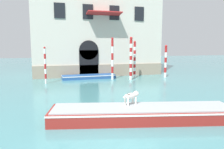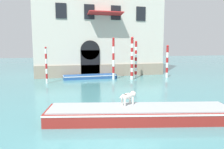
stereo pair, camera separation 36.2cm
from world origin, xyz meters
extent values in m
cube|color=beige|center=(3.98, 21.34, 8.93)|extent=(14.77, 6.00, 17.86)
cube|color=gray|center=(3.98, 18.29, 0.68)|extent=(14.77, 0.16, 1.35)
cube|color=black|center=(2.54, 18.28, 1.49)|extent=(2.11, 0.14, 2.97)
cylinder|color=black|center=(2.54, 18.28, 2.97)|extent=(2.11, 0.14, 2.11)
cube|color=black|center=(-0.46, 18.30, 7.06)|extent=(1.11, 0.10, 1.56)
cube|color=black|center=(2.50, 18.30, 7.06)|extent=(1.11, 0.10, 1.56)
cube|color=black|center=(5.45, 18.30, 7.06)|extent=(1.11, 0.10, 1.56)
cube|color=black|center=(8.41, 18.30, 7.06)|extent=(1.11, 0.10, 1.56)
cube|color=#B22323|center=(4.15, 17.64, 6.88)|extent=(3.71, 1.40, 0.29)
cube|color=maroon|center=(2.59, 3.60, 0.30)|extent=(8.76, 3.67, 0.59)
cube|color=white|center=(2.59, 3.60, 0.53)|extent=(8.80, 3.70, 0.08)
cube|color=#9EA3A8|center=(2.59, 3.60, 0.62)|extent=(8.48, 3.46, 0.06)
cylinder|color=silver|center=(2.33, 4.26, 0.83)|extent=(0.09, 0.09, 0.36)
cylinder|color=silver|center=(2.41, 4.07, 0.83)|extent=(0.09, 0.09, 0.36)
cylinder|color=silver|center=(1.87, 4.05, 0.83)|extent=(0.09, 0.09, 0.36)
cylinder|color=silver|center=(1.95, 3.87, 0.83)|extent=(0.09, 0.09, 0.36)
ellipsoid|color=silver|center=(2.14, 4.06, 1.09)|extent=(0.73, 0.53, 0.29)
ellipsoid|color=#382D23|center=(2.05, 4.02, 1.17)|extent=(0.35, 0.30, 0.10)
sphere|color=silver|center=(2.48, 4.21, 1.16)|extent=(0.27, 0.27, 0.27)
cone|color=#382D23|center=(2.45, 4.28, 1.26)|extent=(0.08, 0.08, 0.11)
cone|color=#382D23|center=(2.51, 4.14, 1.26)|extent=(0.08, 0.08, 0.11)
cylinder|color=silver|center=(1.81, 3.92, 1.13)|extent=(0.24, 0.15, 0.19)
cube|color=#234C8C|center=(2.33, 17.25, 0.19)|extent=(5.64, 1.77, 0.39)
cube|color=white|center=(2.33, 17.25, 0.33)|extent=(5.67, 1.80, 0.08)
cube|color=#9EA3A8|center=(2.33, 17.25, 0.17)|extent=(3.11, 1.28, 0.35)
cylinder|color=white|center=(10.53, 15.75, 0.27)|extent=(0.25, 0.25, 0.55)
cylinder|color=#B21E1E|center=(10.53, 15.75, 0.82)|extent=(0.25, 0.25, 0.55)
cylinder|color=white|center=(10.53, 15.75, 1.37)|extent=(0.25, 0.25, 0.55)
cylinder|color=#B21E1E|center=(10.53, 15.75, 1.91)|extent=(0.25, 0.25, 0.55)
cylinder|color=white|center=(10.53, 15.75, 2.46)|extent=(0.25, 0.25, 0.55)
cylinder|color=#B21E1E|center=(10.53, 15.75, 3.01)|extent=(0.25, 0.25, 0.55)
sphere|color=#B21E1E|center=(10.53, 15.75, 3.40)|extent=(0.27, 0.27, 0.27)
cylinder|color=white|center=(7.16, 16.38, 0.19)|extent=(0.25, 0.25, 0.37)
cylinder|color=#B21E1E|center=(7.16, 16.38, 0.56)|extent=(0.25, 0.25, 0.37)
cylinder|color=white|center=(7.16, 16.38, 0.93)|extent=(0.25, 0.25, 0.37)
cylinder|color=#B21E1E|center=(7.16, 16.38, 1.30)|extent=(0.25, 0.25, 0.37)
cylinder|color=white|center=(7.16, 16.38, 1.67)|extent=(0.25, 0.25, 0.37)
cylinder|color=#B21E1E|center=(7.16, 16.38, 2.04)|extent=(0.25, 0.25, 0.37)
cylinder|color=white|center=(7.16, 16.38, 2.41)|extent=(0.25, 0.25, 0.37)
cylinder|color=#B21E1E|center=(7.16, 16.38, 2.78)|extent=(0.25, 0.25, 0.37)
cylinder|color=white|center=(7.16, 16.38, 3.15)|extent=(0.25, 0.25, 0.37)
cylinder|color=#B21E1E|center=(7.16, 16.38, 3.52)|extent=(0.25, 0.25, 0.37)
sphere|color=#B21E1E|center=(7.16, 16.38, 3.82)|extent=(0.27, 0.27, 0.27)
cylinder|color=white|center=(4.55, 15.87, 0.34)|extent=(0.23, 0.23, 0.68)
cylinder|color=#B21E1E|center=(4.55, 15.87, 1.01)|extent=(0.23, 0.23, 0.68)
cylinder|color=white|center=(4.55, 15.87, 1.69)|extent=(0.23, 0.23, 0.68)
cylinder|color=#B21E1E|center=(4.55, 15.87, 2.37)|extent=(0.23, 0.23, 0.68)
cylinder|color=white|center=(4.55, 15.87, 3.04)|extent=(0.23, 0.23, 0.68)
cylinder|color=#B21E1E|center=(4.55, 15.87, 3.72)|extent=(0.23, 0.23, 0.68)
sphere|color=#B21E1E|center=(4.55, 15.87, 4.16)|extent=(0.24, 0.24, 0.24)
cylinder|color=white|center=(6.31, 15.22, 0.20)|extent=(0.28, 0.28, 0.41)
cylinder|color=#B21E1E|center=(6.31, 15.22, 0.61)|extent=(0.28, 0.28, 0.41)
cylinder|color=white|center=(6.31, 15.22, 1.02)|extent=(0.28, 0.28, 0.41)
cylinder|color=#B21E1E|center=(6.31, 15.22, 1.42)|extent=(0.28, 0.28, 0.41)
cylinder|color=white|center=(6.31, 15.22, 1.83)|extent=(0.28, 0.28, 0.41)
cylinder|color=#B21E1E|center=(6.31, 15.22, 2.24)|extent=(0.28, 0.28, 0.41)
cylinder|color=white|center=(6.31, 15.22, 2.64)|extent=(0.28, 0.28, 0.41)
cylinder|color=#B21E1E|center=(6.31, 15.22, 3.05)|extent=(0.28, 0.28, 0.41)
cylinder|color=white|center=(6.31, 15.22, 3.46)|extent=(0.28, 0.28, 0.41)
cylinder|color=#B21E1E|center=(6.31, 15.22, 3.86)|extent=(0.28, 0.28, 0.41)
sphere|color=#B21E1E|center=(6.31, 15.22, 4.19)|extent=(0.29, 0.29, 0.29)
cylinder|color=white|center=(-2.00, 15.13, 0.23)|extent=(0.18, 0.18, 0.46)
cylinder|color=#B21E1E|center=(-2.00, 15.13, 0.69)|extent=(0.18, 0.18, 0.46)
cylinder|color=white|center=(-2.00, 15.13, 1.14)|extent=(0.18, 0.18, 0.46)
cylinder|color=#B21E1E|center=(-2.00, 15.13, 1.60)|extent=(0.18, 0.18, 0.46)
cylinder|color=white|center=(-2.00, 15.13, 2.06)|extent=(0.18, 0.18, 0.46)
cylinder|color=#B21E1E|center=(-2.00, 15.13, 2.51)|extent=(0.18, 0.18, 0.46)
cylinder|color=white|center=(-2.00, 15.13, 2.97)|extent=(0.18, 0.18, 0.46)
sphere|color=#B21E1E|center=(-2.00, 15.13, 3.28)|extent=(0.19, 0.19, 0.19)
camera|label=1|loc=(-1.45, -5.51, 3.48)|focal=35.00mm
camera|label=2|loc=(-1.10, -5.60, 3.48)|focal=35.00mm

